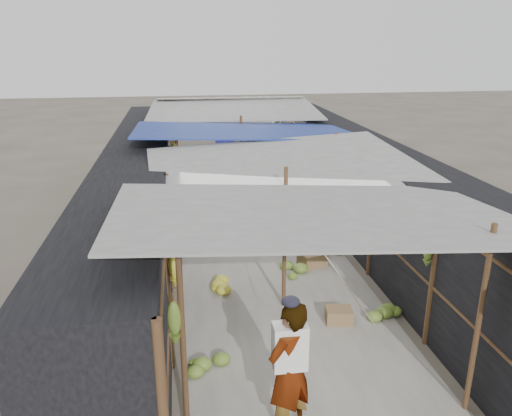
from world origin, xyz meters
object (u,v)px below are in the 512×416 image
shopper_blue (246,206)px  vendor_elderly (289,370)px  crate_near (312,259)px  vendor_seated (274,180)px  black_basin (292,240)px

shopper_blue → vendor_elderly: bearing=-90.9°
crate_near → vendor_elderly: 4.88m
shopper_blue → vendor_seated: size_ratio=2.09×
crate_near → black_basin: crate_near is taller
black_basin → shopper_blue: 1.36m
vendor_elderly → shopper_blue: (0.33, 6.23, -0.02)m
vendor_elderly → vendor_seated: size_ratio=2.14×
vendor_elderly → shopper_blue: vendor_elderly is taller
vendor_elderly → shopper_blue: 6.24m
crate_near → shopper_blue: shopper_blue is taller
vendor_seated → vendor_elderly: bearing=-28.5°
black_basin → shopper_blue: size_ratio=0.33×
crate_near → black_basin: size_ratio=0.89×
crate_near → black_basin: 1.29m
black_basin → shopper_blue: shopper_blue is taller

